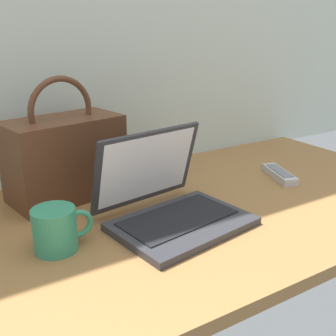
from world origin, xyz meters
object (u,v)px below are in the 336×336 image
remote_control_near (279,174)px  handbag (65,156)px  coffee_mug (56,229)px  laptop (169,203)px

remote_control_near → handbag: bearing=161.5°
coffee_mug → handbag: size_ratio=0.39×
remote_control_near → handbag: 0.65m
laptop → remote_control_near: laptop is taller
laptop → coffee_mug: 0.27m
remote_control_near → handbag: size_ratio=0.50×
laptop → handbag: handbag is taller
laptop → remote_control_near: 0.46m
laptop → handbag: 0.33m
coffee_mug → remote_control_near: size_ratio=0.78×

